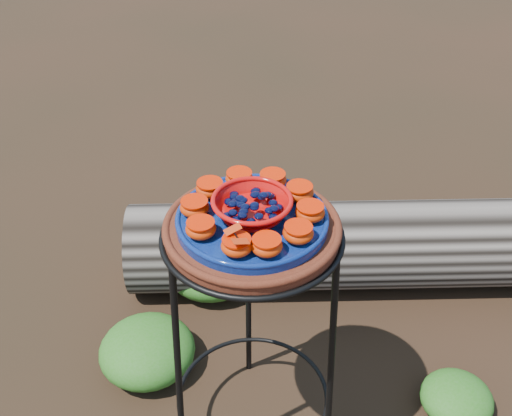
{
  "coord_description": "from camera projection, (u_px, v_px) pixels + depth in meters",
  "views": [
    {
      "loc": [
        -0.06,
        -1.08,
        1.57
      ],
      "look_at": [
        0.01,
        0.0,
        0.77
      ],
      "focal_mm": 45.0,
      "sensor_mm": 36.0,
      "label": 1
    }
  ],
  "objects": [
    {
      "name": "foliage_left",
      "position": [
        147.0,
        349.0,
        1.95
      ],
      "size": [
        0.29,
        0.29,
        0.15
      ],
      "primitive_type": "ellipsoid",
      "color": "#205D11",
      "rests_on": "ground"
    },
    {
      "name": "driftwood_log",
      "position": [
        367.0,
        245.0,
        2.22
      ],
      "size": [
        1.65,
        0.49,
        0.31
      ],
      "primitive_type": null,
      "rotation": [
        0.0,
        0.0,
        -0.03
      ],
      "color": "black",
      "rests_on": "ground"
    },
    {
      "name": "orange_half_7",
      "position": [
        210.0,
        189.0,
        1.41
      ],
      "size": [
        0.06,
        0.06,
        0.03
      ],
      "primitive_type": "ellipsoid",
      "color": "#B81E00",
      "rests_on": "cobalt_plate"
    },
    {
      "name": "orange_half_0",
      "position": [
        237.0,
        246.0,
        1.25
      ],
      "size": [
        0.06,
        0.06,
        0.03
      ],
      "primitive_type": "ellipsoid",
      "color": "#B81E00",
      "rests_on": "cobalt_plate"
    },
    {
      "name": "orange_half_3",
      "position": [
        310.0,
        212.0,
        1.34
      ],
      "size": [
        0.06,
        0.06,
        0.03
      ],
      "primitive_type": "ellipsoid",
      "color": "#B81E00",
      "rests_on": "cobalt_plate"
    },
    {
      "name": "plant_stand",
      "position": [
        253.0,
        345.0,
        1.6
      ],
      "size": [
        0.44,
        0.44,
        0.7
      ],
      "primitive_type": null,
      "color": "black",
      "rests_on": "ground"
    },
    {
      "name": "glass_gems",
      "position": [
        252.0,
        195.0,
        1.33
      ],
      "size": [
        0.13,
        0.13,
        0.02
      ],
      "primitive_type": null,
      "color": "black",
      "rests_on": "red_bowl"
    },
    {
      "name": "orange_half_1",
      "position": [
        267.0,
        246.0,
        1.25
      ],
      "size": [
        0.06,
        0.06,
        0.03
      ],
      "primitive_type": "ellipsoid",
      "color": "#B81E00",
      "rests_on": "cobalt_plate"
    },
    {
      "name": "foliage_right",
      "position": [
        457.0,
        398.0,
        1.83
      ],
      "size": [
        0.21,
        0.21,
        0.1
      ],
      "primitive_type": "ellipsoid",
      "color": "#205D11",
      "rests_on": "ground"
    },
    {
      "name": "orange_half_5",
      "position": [
        273.0,
        180.0,
        1.44
      ],
      "size": [
        0.06,
        0.06,
        0.03
      ],
      "primitive_type": "ellipsoid",
      "color": "#B81E00",
      "rests_on": "cobalt_plate"
    },
    {
      "name": "orange_half_4",
      "position": [
        299.0,
        192.0,
        1.4
      ],
      "size": [
        0.06,
        0.06,
        0.03
      ],
      "primitive_type": "ellipsoid",
      "color": "#B81E00",
      "rests_on": "cobalt_plate"
    },
    {
      "name": "foliage_back",
      "position": [
        212.0,
        266.0,
        2.24
      ],
      "size": [
        0.32,
        0.32,
        0.16
      ],
      "primitive_type": "ellipsoid",
      "color": "#205D11",
      "rests_on": "ground"
    },
    {
      "name": "cobalt_plate",
      "position": [
        252.0,
        220.0,
        1.37
      ],
      "size": [
        0.32,
        0.32,
        0.02
      ],
      "primitive_type": "cylinder",
      "color": "#000C38",
      "rests_on": "terracotta_saucer"
    },
    {
      "name": "orange_half_9",
      "position": [
        201.0,
        229.0,
        1.3
      ],
      "size": [
        0.06,
        0.06,
        0.03
      ],
      "primitive_type": "ellipsoid",
      "color": "#B81E00",
      "rests_on": "cobalt_plate"
    },
    {
      "name": "terracotta_saucer",
      "position": [
        252.0,
        230.0,
        1.38
      ],
      "size": [
        0.38,
        0.38,
        0.03
      ],
      "primitive_type": "cylinder",
      "color": "#40110A",
      "rests_on": "plant_stand"
    },
    {
      "name": "red_bowl",
      "position": [
        252.0,
        208.0,
        1.35
      ],
      "size": [
        0.16,
        0.16,
        0.05
      ],
      "primitive_type": null,
      "color": "red",
      "rests_on": "cobalt_plate"
    },
    {
      "name": "butterfly",
      "position": [
        237.0,
        236.0,
        1.24
      ],
      "size": [
        0.08,
        0.07,
        0.01
      ],
      "primitive_type": null,
      "rotation": [
        0.0,
        0.0,
        0.34
      ],
      "color": "red",
      "rests_on": "orange_half_0"
    },
    {
      "name": "orange_half_8",
      "position": [
        195.0,
        207.0,
        1.36
      ],
      "size": [
        0.06,
        0.06,
        0.03
      ],
      "primitive_type": "ellipsoid",
      "color": "#B81E00",
      "rests_on": "cobalt_plate"
    },
    {
      "name": "orange_half_6",
      "position": [
        239.0,
        179.0,
        1.44
      ],
      "size": [
        0.06,
        0.06,
        0.03
      ],
      "primitive_type": "ellipsoid",
      "color": "#B81E00",
      "rests_on": "cobalt_plate"
    },
    {
      "name": "orange_half_2",
      "position": [
        298.0,
        233.0,
        1.29
      ],
      "size": [
        0.06,
        0.06,
        0.03
      ],
      "primitive_type": "ellipsoid",
      "color": "#B81E00",
      "rests_on": "cobalt_plate"
    }
  ]
}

